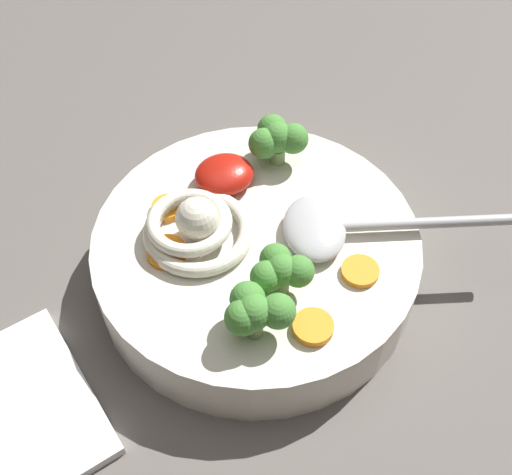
% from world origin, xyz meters
% --- Properties ---
extents(table_slab, '(1.28, 1.28, 0.03)m').
position_xyz_m(table_slab, '(0.00, 0.00, 0.01)').
color(table_slab, '#5B5651').
rests_on(table_slab, ground).
extents(soup_bowl, '(0.23, 0.23, 0.05)m').
position_xyz_m(soup_bowl, '(-0.03, 0.01, 0.05)').
color(soup_bowl, silver).
rests_on(soup_bowl, table_slab).
extents(noodle_pile, '(0.09, 0.08, 0.03)m').
position_xyz_m(noodle_pile, '(0.01, -0.01, 0.09)').
color(noodle_pile, silver).
rests_on(noodle_pile, soup_bowl).
extents(soup_spoon, '(0.17, 0.09, 0.02)m').
position_xyz_m(soup_spoon, '(-0.08, 0.02, 0.08)').
color(soup_spoon, '#B7B7BC').
rests_on(soup_spoon, soup_bowl).
extents(chili_sauce_dollop, '(0.04, 0.04, 0.02)m').
position_xyz_m(chili_sauce_dollop, '(-0.03, -0.05, 0.08)').
color(chili_sauce_dollop, '#B2190F').
rests_on(chili_sauce_dollop, soup_bowl).
extents(broccoli_floret_left, '(0.04, 0.04, 0.04)m').
position_xyz_m(broccoli_floret_left, '(-0.00, 0.08, 0.10)').
color(broccoli_floret_left, '#7A9E60').
rests_on(broccoli_floret_left, soup_bowl).
extents(broccoli_floret_near_spoon, '(0.05, 0.04, 0.04)m').
position_xyz_m(broccoli_floret_near_spoon, '(-0.07, -0.06, 0.10)').
color(broccoli_floret_near_spoon, '#7A9E60').
rests_on(broccoli_floret_near_spoon, soup_bowl).
extents(broccoli_floret_far, '(0.04, 0.04, 0.03)m').
position_xyz_m(broccoli_floret_far, '(-0.03, 0.05, 0.10)').
color(broccoli_floret_far, '#7A9E60').
rests_on(broccoli_floret_far, soup_bowl).
extents(carrot_slice_beside_noodles, '(0.02, 0.02, 0.01)m').
position_xyz_m(carrot_slice_beside_noodles, '(0.02, -0.04, 0.08)').
color(carrot_slice_beside_noodles, orange).
rests_on(carrot_slice_beside_noodles, soup_bowl).
extents(carrot_slice_center, '(0.03, 0.03, 0.00)m').
position_xyz_m(carrot_slice_center, '(-0.08, 0.06, 0.08)').
color(carrot_slice_center, orange).
rests_on(carrot_slice_center, soup_bowl).
extents(carrot_slice_right, '(0.03, 0.03, 0.01)m').
position_xyz_m(carrot_slice_right, '(0.03, -0.00, 0.08)').
color(carrot_slice_right, orange).
rests_on(carrot_slice_right, soup_bowl).
extents(carrot_slice_rear, '(0.03, 0.03, 0.01)m').
position_xyz_m(carrot_slice_rear, '(-0.04, 0.09, 0.08)').
color(carrot_slice_rear, orange).
rests_on(carrot_slice_rear, soup_bowl).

